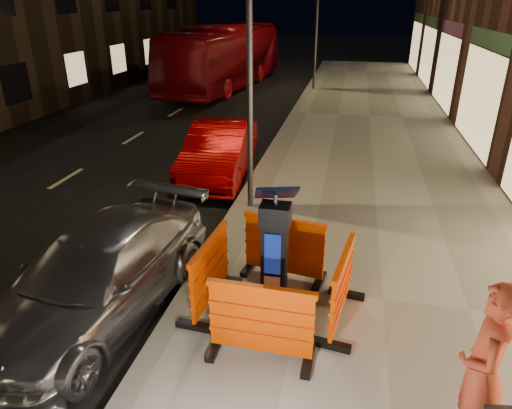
% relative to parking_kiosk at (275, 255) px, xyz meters
% --- Properties ---
extents(ground_plane, '(120.00, 120.00, 0.00)m').
position_rel_parking_kiosk_xyz_m(ground_plane, '(-1.41, 0.63, -1.11)').
color(ground_plane, black).
rests_on(ground_plane, ground).
extents(sidewalk, '(6.00, 60.00, 0.15)m').
position_rel_parking_kiosk_xyz_m(sidewalk, '(1.59, 0.63, -1.04)').
color(sidewalk, gray).
rests_on(sidewalk, ground).
extents(kerb, '(0.30, 60.00, 0.15)m').
position_rel_parking_kiosk_xyz_m(kerb, '(-1.41, 0.63, -1.04)').
color(kerb, slate).
rests_on(kerb, ground).
extents(parking_kiosk, '(0.67, 0.67, 1.92)m').
position_rel_parking_kiosk_xyz_m(parking_kiosk, '(0.00, 0.00, 0.00)').
color(parking_kiosk, black).
rests_on(parking_kiosk, sidewalk).
extents(barrier_front, '(1.39, 0.60, 1.07)m').
position_rel_parking_kiosk_xyz_m(barrier_front, '(0.00, -0.95, -0.42)').
color(barrier_front, '#E43F00').
rests_on(barrier_front, sidewalk).
extents(barrier_back, '(1.45, 0.79, 1.07)m').
position_rel_parking_kiosk_xyz_m(barrier_back, '(0.00, 0.95, -0.42)').
color(barrier_back, '#E43F00').
rests_on(barrier_back, sidewalk).
extents(barrier_kerbside, '(0.67, 1.42, 1.07)m').
position_rel_parking_kiosk_xyz_m(barrier_kerbside, '(-0.95, 0.00, -0.42)').
color(barrier_kerbside, '#E43F00').
rests_on(barrier_kerbside, sidewalk).
extents(barrier_bldgside, '(0.76, 1.44, 1.07)m').
position_rel_parking_kiosk_xyz_m(barrier_bldgside, '(0.95, 0.00, -0.42)').
color(barrier_bldgside, '#E43F00').
rests_on(barrier_bldgside, sidewalk).
extents(car_silver, '(2.45, 4.71, 1.31)m').
position_rel_parking_kiosk_xyz_m(car_silver, '(-2.57, -0.34, -1.11)').
color(car_silver, '#A4A4A9').
rests_on(car_silver, ground).
extents(car_red, '(1.82, 4.36, 1.40)m').
position_rel_parking_kiosk_xyz_m(car_red, '(-2.46, 5.72, -1.11)').
color(car_red, '#890203').
rests_on(car_red, ground).
extents(bus_doubledecker, '(3.79, 11.69, 3.20)m').
position_rel_parking_kiosk_xyz_m(bus_doubledecker, '(-5.90, 18.79, -1.11)').
color(bus_doubledecker, maroon).
rests_on(bus_doubledecker, ground).
extents(man, '(0.60, 0.79, 1.95)m').
position_rel_parking_kiosk_xyz_m(man, '(2.31, -1.76, 0.02)').
color(man, '#B43C24').
rests_on(man, sidewalk).
extents(street_lamp_mid, '(0.12, 0.12, 6.00)m').
position_rel_parking_kiosk_xyz_m(street_lamp_mid, '(-1.16, 3.63, 2.04)').
color(street_lamp_mid, '#3F3F44').
rests_on(street_lamp_mid, sidewalk).
extents(street_lamp_far, '(0.12, 0.12, 6.00)m').
position_rel_parking_kiosk_xyz_m(street_lamp_far, '(-1.16, 18.63, 2.04)').
color(street_lamp_far, '#3F3F44').
rests_on(street_lamp_far, sidewalk).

